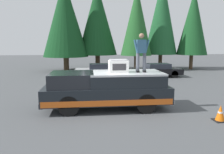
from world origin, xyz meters
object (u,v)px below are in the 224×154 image
(traffic_cone, at_px, (220,114))
(person_on_truck_bed, at_px, (141,52))
(parked_car_black, at_px, (157,70))
(parked_car_silver, at_px, (100,71))
(pickup_truck, at_px, (107,89))
(compressor_unit, at_px, (118,66))

(traffic_cone, bearing_deg, person_on_truck_bed, 53.82)
(parked_car_black, distance_m, parked_car_silver, 4.99)
(pickup_truck, xyz_separation_m, parked_car_black, (8.71, -5.12, -0.29))
(pickup_truck, relative_size, parked_car_silver, 1.35)
(compressor_unit, relative_size, person_on_truck_bed, 0.50)
(parked_car_black, xyz_separation_m, parked_car_silver, (0.32, 4.98, 0.00))
(parked_car_black, bearing_deg, person_on_truck_bed, 157.78)
(parked_car_black, bearing_deg, pickup_truck, 149.51)
(compressor_unit, relative_size, parked_car_black, 0.20)
(person_on_truck_bed, xyz_separation_m, traffic_cone, (-1.92, -2.63, -2.26))
(compressor_unit, xyz_separation_m, traffic_cone, (-2.04, -3.62, -1.64))
(traffic_cone, bearing_deg, pickup_truck, 63.41)
(compressor_unit, xyz_separation_m, person_on_truck_bed, (-0.11, -0.99, 0.62))
(parked_car_black, bearing_deg, parked_car_silver, 86.38)
(person_on_truck_bed, bearing_deg, pickup_truck, 84.41)
(pickup_truck, xyz_separation_m, compressor_unit, (-0.04, -0.52, 1.05))
(compressor_unit, bearing_deg, parked_car_black, -27.79)
(compressor_unit, height_order, parked_car_silver, compressor_unit)
(pickup_truck, bearing_deg, parked_car_silver, -0.90)
(pickup_truck, height_order, compressor_unit, compressor_unit)
(person_on_truck_bed, distance_m, parked_car_black, 9.76)
(compressor_unit, height_order, parked_car_black, compressor_unit)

